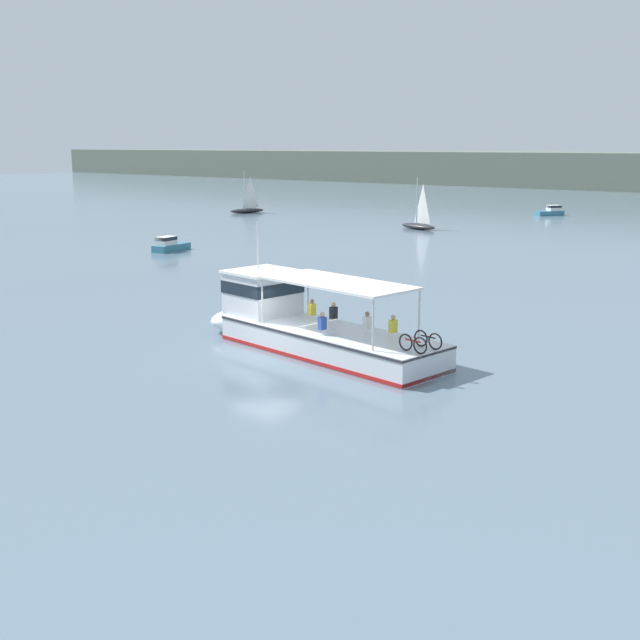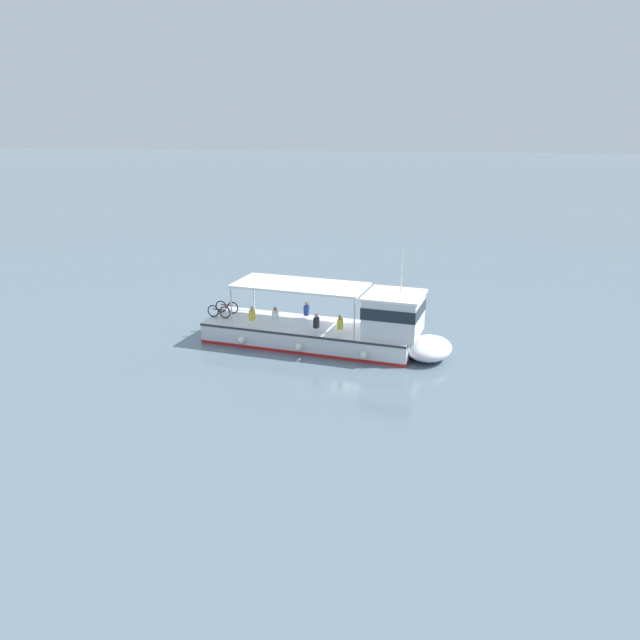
{
  "view_description": "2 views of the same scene",
  "coord_description": "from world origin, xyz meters",
  "px_view_note": "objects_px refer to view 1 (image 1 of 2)",
  "views": [
    {
      "loc": [
        22.58,
        -24.55,
        8.75
      ],
      "look_at": [
        1.76,
        1.48,
        1.4
      ],
      "focal_mm": 44.91,
      "sensor_mm": 36.0,
      "label": 1
    },
    {
      "loc": [
        -4.3,
        31.45,
        11.18
      ],
      "look_at": [
        1.76,
        1.48,
        1.4
      ],
      "focal_mm": 35.44,
      "sensor_mm": 36.0,
      "label": 2
    }
  ],
  "objects_px": {
    "sailboat_far_left": "(247,209)",
    "sailboat_off_stern": "(419,224)",
    "ferry_main": "(304,325)",
    "motorboat_mid_channel": "(169,245)",
    "motorboat_outer_anchorage": "(551,211)"
  },
  "relations": [
    {
      "from": "sailboat_far_left",
      "to": "sailboat_off_stern",
      "type": "distance_m",
      "value": 28.23
    },
    {
      "from": "ferry_main",
      "to": "motorboat_mid_channel",
      "type": "relative_size",
      "value": 3.45
    },
    {
      "from": "sailboat_far_left",
      "to": "motorboat_outer_anchorage",
      "type": "bearing_deg",
      "value": 33.45
    },
    {
      "from": "motorboat_outer_anchorage",
      "to": "sailboat_far_left",
      "type": "height_order",
      "value": "sailboat_far_left"
    },
    {
      "from": "ferry_main",
      "to": "sailboat_off_stern",
      "type": "bearing_deg",
      "value": 116.19
    },
    {
      "from": "ferry_main",
      "to": "motorboat_mid_channel",
      "type": "xyz_separation_m",
      "value": [
        -29.48,
        17.85,
        -0.47
      ]
    },
    {
      "from": "motorboat_outer_anchorage",
      "to": "sailboat_off_stern",
      "type": "height_order",
      "value": "sailboat_off_stern"
    },
    {
      "from": "ferry_main",
      "to": "sailboat_off_stern",
      "type": "xyz_separation_m",
      "value": [
        -22.58,
        45.9,
        -0.48
      ]
    },
    {
      "from": "ferry_main",
      "to": "sailboat_far_left",
      "type": "xyz_separation_m",
      "value": [
        -50.6,
        49.28,
        -0.48
      ]
    },
    {
      "from": "ferry_main",
      "to": "motorboat_mid_channel",
      "type": "distance_m",
      "value": 34.47
    },
    {
      "from": "sailboat_far_left",
      "to": "motorboat_mid_channel",
      "type": "bearing_deg",
      "value": -56.11
    },
    {
      "from": "motorboat_outer_anchorage",
      "to": "sailboat_off_stern",
      "type": "distance_m",
      "value": 24.97
    },
    {
      "from": "ferry_main",
      "to": "sailboat_far_left",
      "type": "distance_m",
      "value": 70.63
    },
    {
      "from": "motorboat_outer_anchorage",
      "to": "sailboat_off_stern",
      "type": "bearing_deg",
      "value": -99.52
    },
    {
      "from": "motorboat_outer_anchorage",
      "to": "sailboat_off_stern",
      "type": "relative_size",
      "value": 0.69
    }
  ]
}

